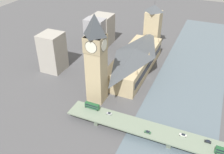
{
  "coord_description": "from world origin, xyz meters",
  "views": [
    {
      "loc": [
        -47.75,
        196.64,
        128.08
      ],
      "look_at": [
        22.59,
        36.16,
        16.57
      ],
      "focal_mm": 40.0,
      "sensor_mm": 36.0,
      "label": 1
    }
  ],
  "objects_px": {
    "car_southbound_tail": "(183,135)",
    "double_decker_bus_mid": "(224,152)",
    "victoria_tower": "(153,27)",
    "double_decker_bus_lead": "(92,106)",
    "car_northbound_tail": "(148,132)",
    "clock_tower": "(96,57)",
    "parliament_hall": "(135,60)",
    "road_bridge": "(171,137)",
    "car_southbound_lead": "(109,113)",
    "car_southbound_mid": "(208,141)"
  },
  "relations": [
    {
      "from": "clock_tower",
      "to": "victoria_tower",
      "type": "xyz_separation_m",
      "value": [
        -13.04,
        -114.8,
        -14.35
      ]
    },
    {
      "from": "car_southbound_lead",
      "to": "car_southbound_tail",
      "type": "xyz_separation_m",
      "value": [
        -54.09,
        0.07,
        -0.0
      ]
    },
    {
      "from": "car_northbound_tail",
      "to": "road_bridge",
      "type": "bearing_deg",
      "value": -165.93
    },
    {
      "from": "road_bridge",
      "to": "car_southbound_lead",
      "type": "bearing_deg",
      "value": -3.69
    },
    {
      "from": "parliament_hall",
      "to": "double_decker_bus_lead",
      "type": "distance_m",
      "value": 75.97
    },
    {
      "from": "victoria_tower",
      "to": "car_southbound_lead",
      "type": "relative_size",
      "value": 14.05
    },
    {
      "from": "double_decker_bus_mid",
      "to": "clock_tower",
      "type": "bearing_deg",
      "value": -14.61
    },
    {
      "from": "double_decker_bus_mid",
      "to": "car_southbound_tail",
      "type": "height_order",
      "value": "double_decker_bus_mid"
    },
    {
      "from": "road_bridge",
      "to": "car_southbound_lead",
      "type": "relative_size",
      "value": 39.59
    },
    {
      "from": "parliament_hall",
      "to": "car_northbound_tail",
      "type": "height_order",
      "value": "parliament_hall"
    },
    {
      "from": "victoria_tower",
      "to": "car_southbound_mid",
      "type": "relative_size",
      "value": 13.03
    },
    {
      "from": "clock_tower",
      "to": "road_bridge",
      "type": "bearing_deg",
      "value": 161.17
    },
    {
      "from": "double_decker_bus_mid",
      "to": "road_bridge",
      "type": "bearing_deg",
      "value": -5.54
    },
    {
      "from": "car_southbound_tail",
      "to": "double_decker_bus_mid",
      "type": "bearing_deg",
      "value": 166.53
    },
    {
      "from": "car_southbound_lead",
      "to": "car_southbound_tail",
      "type": "height_order",
      "value": "car_southbound_tail"
    },
    {
      "from": "road_bridge",
      "to": "car_northbound_tail",
      "type": "bearing_deg",
      "value": 14.07
    },
    {
      "from": "car_southbound_mid",
      "to": "double_decker_bus_mid",
      "type": "bearing_deg",
      "value": 145.8
    },
    {
      "from": "clock_tower",
      "to": "car_southbound_lead",
      "type": "height_order",
      "value": "clock_tower"
    },
    {
      "from": "double_decker_bus_mid",
      "to": "car_southbound_mid",
      "type": "height_order",
      "value": "double_decker_bus_mid"
    },
    {
      "from": "car_southbound_tail",
      "to": "parliament_hall",
      "type": "bearing_deg",
      "value": -51.55
    },
    {
      "from": "victoria_tower",
      "to": "car_southbound_tail",
      "type": "xyz_separation_m",
      "value": [
        -60.66,
        134.55,
        -18.84
      ]
    },
    {
      "from": "victoria_tower",
      "to": "double_decker_bus_lead",
      "type": "distance_m",
      "value": 134.96
    },
    {
      "from": "car_southbound_lead",
      "to": "car_southbound_mid",
      "type": "xyz_separation_m",
      "value": [
        -69.82,
        -0.54,
        0.04
      ]
    },
    {
      "from": "parliament_hall",
      "to": "car_northbound_tail",
      "type": "bearing_deg",
      "value": 114.66
    },
    {
      "from": "road_bridge",
      "to": "victoria_tower",
      "type": "bearing_deg",
      "value": -68.71
    },
    {
      "from": "clock_tower",
      "to": "car_southbound_lead",
      "type": "distance_m",
      "value": 43.28
    },
    {
      "from": "road_bridge",
      "to": "car_southbound_mid",
      "type": "relative_size",
      "value": 36.71
    },
    {
      "from": "road_bridge",
      "to": "car_southbound_mid",
      "type": "xyz_separation_m",
      "value": [
        -22.8,
        -3.57,
        1.75
      ]
    },
    {
      "from": "car_northbound_tail",
      "to": "double_decker_bus_mid",
      "type": "bearing_deg",
      "value": -179.2
    },
    {
      "from": "parliament_hall",
      "to": "double_decker_bus_lead",
      "type": "height_order",
      "value": "parliament_hall"
    },
    {
      "from": "double_decker_bus_mid",
      "to": "car_southbound_tail",
      "type": "bearing_deg",
      "value": -13.47
    },
    {
      "from": "car_southbound_tail",
      "to": "car_northbound_tail",
      "type": "bearing_deg",
      "value": 16.91
    },
    {
      "from": "double_decker_bus_mid",
      "to": "car_southbound_lead",
      "type": "bearing_deg",
      "value": -4.45
    },
    {
      "from": "double_decker_bus_mid",
      "to": "car_northbound_tail",
      "type": "height_order",
      "value": "double_decker_bus_mid"
    },
    {
      "from": "victoria_tower",
      "to": "double_decker_bus_mid",
      "type": "xyz_separation_m",
      "value": [
        -86.31,
        140.69,
        -16.71
      ]
    },
    {
      "from": "victoria_tower",
      "to": "road_bridge",
      "type": "relative_size",
      "value": 0.35
    },
    {
      "from": "parliament_hall",
      "to": "car_southbound_mid",
      "type": "distance_m",
      "value": 107.67
    },
    {
      "from": "car_southbound_lead",
      "to": "car_southbound_mid",
      "type": "height_order",
      "value": "car_southbound_mid"
    },
    {
      "from": "car_northbound_tail",
      "to": "car_southbound_lead",
      "type": "relative_size",
      "value": 1.16
    },
    {
      "from": "victoria_tower",
      "to": "double_decker_bus_mid",
      "type": "height_order",
      "value": "victoria_tower"
    },
    {
      "from": "double_decker_bus_lead",
      "to": "car_southbound_lead",
      "type": "bearing_deg",
      "value": 176.77
    },
    {
      "from": "double_decker_bus_lead",
      "to": "car_northbound_tail",
      "type": "xyz_separation_m",
      "value": [
        -46.18,
        7.7,
        -1.97
      ]
    },
    {
      "from": "clock_tower",
      "to": "car_southbound_tail",
      "type": "relative_size",
      "value": 15.64
    },
    {
      "from": "parliament_hall",
      "to": "clock_tower",
      "type": "xyz_separation_m",
      "value": [
        13.09,
        56.59,
        27.49
      ]
    },
    {
      "from": "clock_tower",
      "to": "car_southbound_mid",
      "type": "xyz_separation_m",
      "value": [
        -89.42,
        19.14,
        -33.15
      ]
    },
    {
      "from": "car_southbound_mid",
      "to": "car_southbound_tail",
      "type": "distance_m",
      "value": 15.74
    },
    {
      "from": "parliament_hall",
      "to": "road_bridge",
      "type": "bearing_deg",
      "value": 124.02
    },
    {
      "from": "clock_tower",
      "to": "road_bridge",
      "type": "xyz_separation_m",
      "value": [
        -66.62,
        22.71,
        -34.89
      ]
    },
    {
      "from": "victoria_tower",
      "to": "double_decker_bus_lead",
      "type": "bearing_deg",
      "value": 86.6
    },
    {
      "from": "victoria_tower",
      "to": "car_northbound_tail",
      "type": "relative_size",
      "value": 12.06
    }
  ]
}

